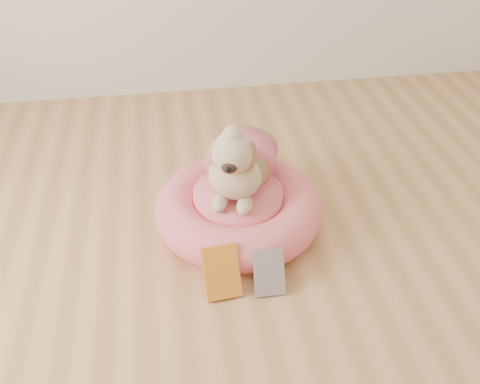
{
  "coord_description": "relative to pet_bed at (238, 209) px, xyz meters",
  "views": [
    {
      "loc": [
        -0.14,
        -0.83,
        1.5
      ],
      "look_at": [
        0.12,
        0.87,
        0.21
      ],
      "focal_mm": 40.0,
      "sensor_mm": 36.0,
      "label": 1
    }
  ],
  "objects": [
    {
      "name": "dog",
      "position": [
        0.01,
        0.04,
        0.28
      ],
      "size": [
        0.48,
        0.58,
        0.37
      ],
      "primitive_type": null,
      "rotation": [
        0.0,
        0.0,
        -0.32
      ],
      "color": "brown",
      "rests_on": "pet_bed"
    },
    {
      "name": "book_yellow",
      "position": [
        -0.12,
        -0.36,
        0.0
      ],
      "size": [
        0.14,
        0.13,
        0.18
      ],
      "primitive_type": "cube",
      "rotation": [
        -0.53,
        0.0,
        0.1
      ],
      "color": "gold",
      "rests_on": "floor"
    },
    {
      "name": "pet_bed",
      "position": [
        0.0,
        0.0,
        0.0
      ],
      "size": [
        0.7,
        0.7,
        0.18
      ],
      "color": "#F15E61",
      "rests_on": "floor"
    },
    {
      "name": "book_white",
      "position": [
        0.06,
        -0.38,
        -0.01
      ],
      "size": [
        0.11,
        0.11,
        0.16
      ],
      "primitive_type": "cube",
      "rotation": [
        -0.53,
        0.0,
        -0.02
      ],
      "color": "white",
      "rests_on": "floor"
    }
  ]
}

